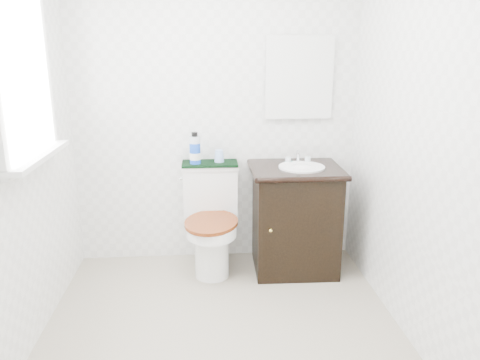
{
  "coord_description": "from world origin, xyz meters",
  "views": [
    {
      "loc": [
        -0.08,
        -2.41,
        1.68
      ],
      "look_at": [
        0.16,
        0.75,
        0.77
      ],
      "focal_mm": 35.0,
      "sensor_mm": 36.0,
      "label": 1
    }
  ],
  "objects": [
    {
      "name": "towel",
      "position": [
        -0.05,
        1.09,
        0.81
      ],
      "size": [
        0.43,
        0.22,
        0.02
      ],
      "primitive_type": "cube",
      "color": "black",
      "rests_on": "toilet"
    },
    {
      "name": "mouthwash_bottle",
      "position": [
        -0.16,
        1.06,
        0.93
      ],
      "size": [
        0.08,
        0.08,
        0.24
      ],
      "color": "blue",
      "rests_on": "towel"
    },
    {
      "name": "wall_front",
      "position": [
        0.0,
        -1.2,
        1.2
      ],
      "size": [
        2.4,
        0.0,
        2.4
      ],
      "primitive_type": "plane",
      "rotation": [
        -1.57,
        0.0,
        0.0
      ],
      "color": "white",
      "rests_on": "ground"
    },
    {
      "name": "trash_bin",
      "position": [
        0.45,
        1.1,
        0.15
      ],
      "size": [
        0.23,
        0.2,
        0.28
      ],
      "color": "white",
      "rests_on": "floor"
    },
    {
      "name": "wall_left",
      "position": [
        -1.1,
        0.0,
        1.2
      ],
      "size": [
        0.0,
        2.4,
        2.4
      ],
      "primitive_type": "plane",
      "rotation": [
        1.57,
        0.0,
        1.57
      ],
      "color": "white",
      "rests_on": "ground"
    },
    {
      "name": "mirror",
      "position": [
        0.64,
        1.18,
        1.45
      ],
      "size": [
        0.5,
        0.02,
        0.6
      ],
      "primitive_type": "cube",
      "color": "silver",
      "rests_on": "wall_back"
    },
    {
      "name": "cup",
      "position": [
        0.02,
        1.1,
        0.87
      ],
      "size": [
        0.08,
        0.08,
        0.09
      ],
      "primitive_type": "cone",
      "color": "#99BDFA",
      "rests_on": "towel"
    },
    {
      "name": "wall_right",
      "position": [
        1.1,
        0.0,
        1.2
      ],
      "size": [
        0.0,
        2.4,
        2.4
      ],
      "primitive_type": "plane",
      "rotation": [
        1.57,
        0.0,
        -1.57
      ],
      "color": "white",
      "rests_on": "ground"
    },
    {
      "name": "toilet",
      "position": [
        -0.05,
        0.97,
        0.35
      ],
      "size": [
        0.45,
        0.66,
        0.8
      ],
      "color": "white",
      "rests_on": "floor"
    },
    {
      "name": "wall_back",
      "position": [
        0.0,
        1.2,
        1.2
      ],
      "size": [
        2.4,
        0.0,
        2.4
      ],
      "primitive_type": "plane",
      "rotation": [
        1.57,
        0.0,
        0.0
      ],
      "color": "white",
      "rests_on": "ground"
    },
    {
      "name": "soap_bar",
      "position": [
        0.56,
        1.03,
        0.83
      ],
      "size": [
        0.07,
        0.05,
        0.02
      ],
      "primitive_type": "ellipsoid",
      "color": "#187766",
      "rests_on": "vanity"
    },
    {
      "name": "vanity",
      "position": [
        0.59,
        0.9,
        0.43
      ],
      "size": [
        0.66,
        0.57,
        0.92
      ],
      "color": "black",
      "rests_on": "floor"
    },
    {
      "name": "floor",
      "position": [
        0.0,
        0.0,
        0.0
      ],
      "size": [
        2.4,
        2.4,
        0.0
      ],
      "primitive_type": "plane",
      "color": "#AEA28C",
      "rests_on": "ground"
    },
    {
      "name": "window",
      "position": [
        -1.07,
        0.25,
        1.55
      ],
      "size": [
        0.02,
        0.7,
        0.9
      ],
      "primitive_type": "cube",
      "color": "white",
      "rests_on": "wall_left"
    }
  ]
}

